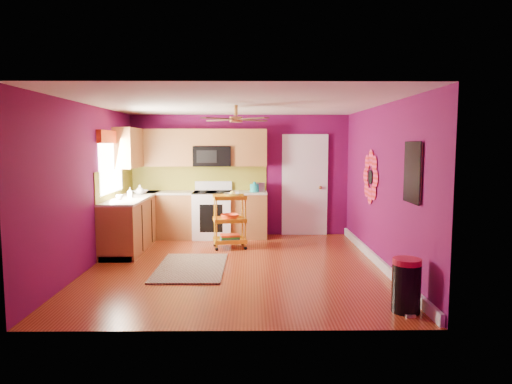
{
  "coord_description": "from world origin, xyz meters",
  "views": [
    {
      "loc": [
        0.24,
        -6.98,
        1.9
      ],
      "look_at": [
        0.31,
        0.4,
        1.12
      ],
      "focal_mm": 32.0,
      "sensor_mm": 36.0,
      "label": 1
    }
  ],
  "objects": [
    {
      "name": "soap_bottle_a",
      "position": [
        -1.94,
        1.16,
        1.03
      ],
      "size": [
        0.08,
        0.08,
        0.18
      ],
      "primitive_type": "imported",
      "color": "#EA3F72",
      "rests_on": "lower_cabinets"
    },
    {
      "name": "left_window",
      "position": [
        -2.22,
        1.05,
        1.74
      ],
      "size": [
        0.08,
        1.35,
        1.08
      ],
      "color": "white",
      "rests_on": "ground"
    },
    {
      "name": "electric_range",
      "position": [
        -0.55,
        2.17,
        0.48
      ],
      "size": [
        0.76,
        0.66,
        1.13
      ],
      "color": "white",
      "rests_on": "ground"
    },
    {
      "name": "toaster",
      "position": [
        0.4,
        2.26,
        1.03
      ],
      "size": [
        0.22,
        0.15,
        0.18
      ],
      "primitive_type": "cube",
      "color": "beige",
      "rests_on": "lower_cabinets"
    },
    {
      "name": "shag_rug",
      "position": [
        -0.69,
        -0.13,
        0.01
      ],
      "size": [
        1.04,
        1.67,
        0.02
      ],
      "primitive_type": "cube",
      "rotation": [
        0.0,
        0.0,
        -0.01
      ],
      "color": "black",
      "rests_on": "ground"
    },
    {
      "name": "lower_cabinets",
      "position": [
        -1.35,
        1.82,
        0.43
      ],
      "size": [
        2.81,
        2.31,
        0.94
      ],
      "color": "brown",
      "rests_on": "ground"
    },
    {
      "name": "counter_cup",
      "position": [
        -2.03,
        0.84,
        0.99
      ],
      "size": [
        0.12,
        0.12,
        0.09
      ],
      "primitive_type": "imported",
      "color": "white",
      "rests_on": "lower_cabinets"
    },
    {
      "name": "rolling_cart",
      "position": [
        -0.15,
        1.22,
        0.54
      ],
      "size": [
        0.65,
        0.52,
        1.05
      ],
      "color": "yellow",
      "rests_on": "ground"
    },
    {
      "name": "right_wall_art",
      "position": [
        2.23,
        -0.34,
        1.44
      ],
      "size": [
        0.04,
        2.74,
        1.04
      ],
      "color": "black",
      "rests_on": "ground"
    },
    {
      "name": "trash_can",
      "position": [
        1.99,
        -1.99,
        0.31
      ],
      "size": [
        0.36,
        0.38,
        0.62
      ],
      "color": "black",
      "rests_on": "ground"
    },
    {
      "name": "soap_bottle_b",
      "position": [
        -1.89,
        1.7,
        1.03
      ],
      "size": [
        0.15,
        0.15,
        0.19
      ],
      "primitive_type": "imported",
      "color": "white",
      "rests_on": "lower_cabinets"
    },
    {
      "name": "counter_dish",
      "position": [
        -1.9,
        1.82,
        0.97
      ],
      "size": [
        0.28,
        0.28,
        0.07
      ],
      "primitive_type": "imported",
      "color": "white",
      "rests_on": "lower_cabinets"
    },
    {
      "name": "panel_door",
      "position": [
        1.35,
        2.47,
        1.02
      ],
      "size": [
        0.95,
        0.11,
        2.15
      ],
      "color": "white",
      "rests_on": "ground"
    },
    {
      "name": "ground",
      "position": [
        0.0,
        0.0,
        0.0
      ],
      "size": [
        5.0,
        5.0,
        0.0
      ],
      "primitive_type": "plane",
      "color": "maroon",
      "rests_on": "ground"
    },
    {
      "name": "room_envelope",
      "position": [
        0.03,
        0.0,
        1.63
      ],
      "size": [
        4.54,
        5.04,
        2.52
      ],
      "color": "#600B45",
      "rests_on": "ground"
    },
    {
      "name": "upper_cabinetry",
      "position": [
        -1.24,
        2.17,
        1.8
      ],
      "size": [
        2.8,
        2.3,
        1.26
      ],
      "color": "brown",
      "rests_on": "ground"
    },
    {
      "name": "teal_kettle",
      "position": [
        0.3,
        2.12,
        1.02
      ],
      "size": [
        0.18,
        0.18,
        0.21
      ],
      "color": "#15A3A1",
      "rests_on": "lower_cabinets"
    },
    {
      "name": "ceiling_fan",
      "position": [
        0.0,
        0.2,
        2.29
      ],
      "size": [
        1.01,
        1.01,
        0.26
      ],
      "color": "#BF8C3F",
      "rests_on": "ground"
    }
  ]
}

